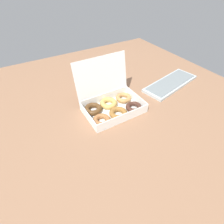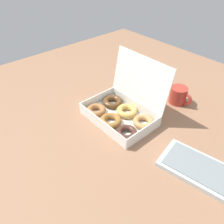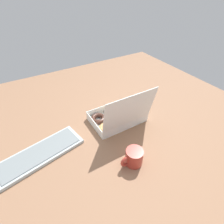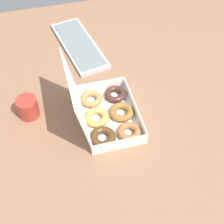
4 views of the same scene
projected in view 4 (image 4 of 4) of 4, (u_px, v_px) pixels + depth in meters
The scene contains 4 objects.
ground_plane at pixel (108, 122), 126.93cm from camera, with size 180.00×180.00×2.00cm, color #8E654A.
donut_box at pixel (106, 113), 124.13cm from camera, with size 33.76×27.02×26.64cm.
keyboard at pixel (79, 45), 155.37cm from camera, with size 44.94×23.10×2.20cm.
coffee_mug at pixel (28, 107), 125.10cm from camera, with size 11.87×8.41×8.56cm.
Camera 4 is at (-75.79, 18.13, 99.29)cm, focal length 50.00 mm.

